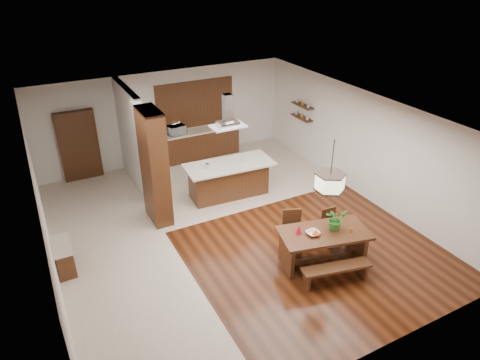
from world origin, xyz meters
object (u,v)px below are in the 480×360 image
pendant_lantern (331,170)px  island_cup (244,160)px  kitchen_island (229,179)px  microwave (176,130)px  range_hood (228,111)px  dining_table (323,240)px  hallway_console (64,257)px  dining_chair_left (293,232)px  dining_bench (336,274)px  dining_chair_right (331,228)px  foliage_plant (335,219)px  fruit_bowl (313,233)px

pendant_lantern → island_cup: 3.68m
kitchen_island → microwave: bearing=103.8°
range_hood → dining_table: bearing=-82.1°
hallway_console → pendant_lantern: bearing=-25.0°
dining_chair_left → pendant_lantern: (0.33, -0.67, 1.76)m
dining_bench → kitchen_island: size_ratio=0.59×
microwave → dining_chair_right: bearing=-85.4°
kitchen_island → island_cup: size_ratio=21.99×
pendant_lantern → foliage_plant: 1.24m
dining_bench → microwave: size_ratio=2.70×
dining_chair_right → range_hood: 3.89m
hallway_console → island_cup: size_ratio=7.86×
hallway_console → island_cup: bearing=13.0°
fruit_bowl → microwave: size_ratio=0.52×
fruit_bowl → foliage_plant: bearing=-4.0°
dining_chair_left → kitchen_island: kitchen_island is taller
dining_chair_right → dining_chair_left: bearing=171.0°
dining_bench → dining_chair_right: 1.37m
dining_bench → fruit_bowl: 0.94m
dining_bench → dining_chair_right: bearing=56.1°
dining_table → microwave: 6.40m
hallway_console → dining_chair_right: (5.60, -1.88, 0.12)m
dining_chair_right → fruit_bowl: (-0.87, -0.42, 0.39)m
island_cup → dining_bench: bearing=-91.1°
pendant_lantern → range_hood: bearing=97.9°
hallway_console → range_hood: bearing=15.4°
dining_table → kitchen_island: size_ratio=0.84×
dining_bench → fruit_bowl: bearing=99.5°
pendant_lantern → dining_bench: bearing=-103.3°
dining_chair_right → kitchen_island: kitchen_island is taller
foliage_plant → dining_chair_right: bearing=54.0°
island_cup → foliage_plant: bearing=-84.3°
kitchen_island → dining_chair_right: bearing=-67.1°
pendant_lantern → island_cup: pendant_lantern is taller
dining_bench → dining_chair_left: bearing=97.2°
hallway_console → dining_chair_left: size_ratio=0.91×
dining_table → microwave: (-0.98, 6.30, 0.52)m
dining_bench → range_hood: bearing=94.5°
dining_bench → dining_chair_left: (-0.17, 1.34, 0.28)m
dining_bench → pendant_lantern: (0.16, 0.67, 2.04)m
hallway_console → dining_bench: 5.71m
dining_bench → pendant_lantern: size_ratio=1.11×
foliage_plant → hallway_console: bearing=156.0°
dining_table → kitchen_island: 3.61m
range_hood → island_cup: bearing=-14.4°
hallway_console → pendant_lantern: (5.01, -2.34, 1.93)m
hallway_console → range_hood: (4.51, 1.24, 2.15)m
dining_table → range_hood: 4.08m
dining_table → fruit_bowl: size_ratio=7.42×
dining_bench → foliage_plant: size_ratio=2.97×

